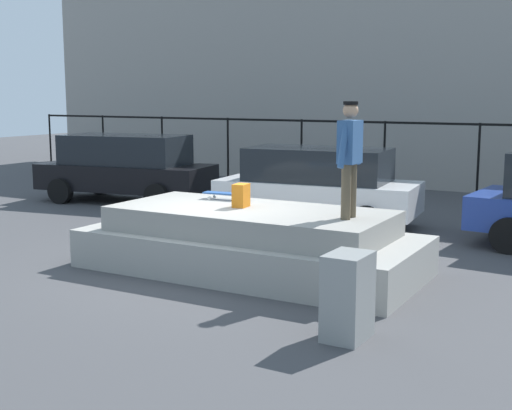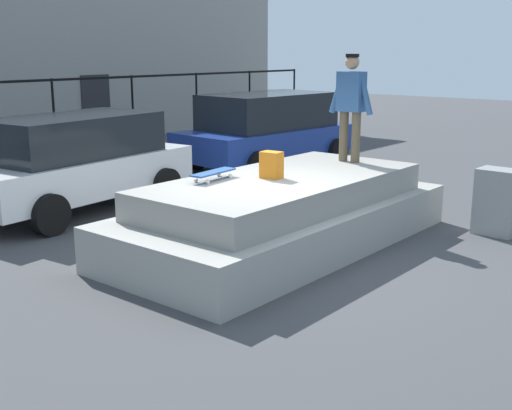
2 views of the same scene
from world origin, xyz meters
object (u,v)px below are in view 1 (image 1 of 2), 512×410
at_px(skateboarder, 350,152).
at_px(skateboard, 225,194).
at_px(backpack, 241,195).
at_px(car_black_hatchback_near, 126,166).
at_px(car_white_hatchback_mid, 318,184).
at_px(utility_box, 348,296).

relative_size(skateboarder, skateboard, 2.09).
relative_size(backpack, car_black_hatchback_near, 0.08).
xyz_separation_m(skateboarder, car_white_hatchback_mid, (-2.30, 4.04, -1.07)).
bearing_deg(car_white_hatchback_mid, skateboard, -92.86).
bearing_deg(backpack, car_white_hatchback_mid, -179.37).
distance_m(backpack, car_white_hatchback_mid, 3.97).
height_order(skateboarder, car_white_hatchback_mid, skateboarder).
relative_size(skateboard, backpack, 2.16).
distance_m(skateboarder, car_black_hatchback_near, 9.28).
bearing_deg(utility_box, car_white_hatchback_mid, 118.43).
bearing_deg(backpack, skateboard, -136.22).
distance_m(skateboard, utility_box, 4.32).
relative_size(skateboard, car_white_hatchback_mid, 0.18).
distance_m(skateboarder, car_white_hatchback_mid, 4.77).
bearing_deg(utility_box, skateboarder, 113.23).
height_order(skateboarder, car_black_hatchback_near, skateboarder).
relative_size(skateboarder, car_white_hatchback_mid, 0.39).
distance_m(car_black_hatchback_near, car_white_hatchback_mid, 5.71).
bearing_deg(car_black_hatchback_near, skateboarder, -30.18).
bearing_deg(car_white_hatchback_mid, backpack, -83.58).
bearing_deg(car_white_hatchback_mid, car_black_hatchback_near, 173.99).
relative_size(skateboard, car_black_hatchback_near, 0.17).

